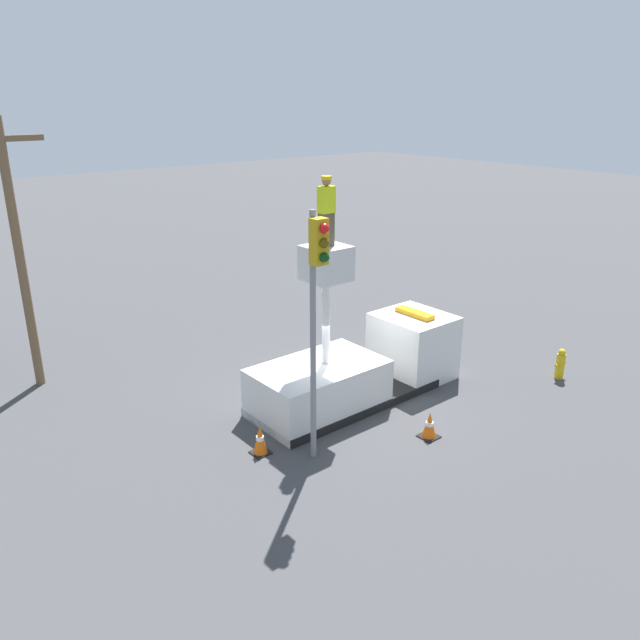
# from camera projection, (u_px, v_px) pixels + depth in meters

# --- Properties ---
(ground_plane) EXTENTS (120.00, 120.00, 0.00)m
(ground_plane) POSITION_uv_depth(u_px,v_px,m) (345.00, 401.00, 17.83)
(ground_plane) COLOR #424244
(bucket_truck) EXTENTS (6.56, 2.23, 4.63)m
(bucket_truck) POSITION_uv_depth(u_px,v_px,m) (359.00, 368.00, 17.84)
(bucket_truck) COLOR black
(bucket_truck) RESTS_ON ground
(worker) EXTENTS (0.40, 0.26, 1.75)m
(worker) POSITION_uv_depth(u_px,v_px,m) (326.00, 211.00, 15.53)
(worker) COLOR brown
(worker) RESTS_ON bucket_truck
(traffic_light_pole) EXTENTS (0.34, 0.57, 5.97)m
(traffic_light_pole) POSITION_uv_depth(u_px,v_px,m) (317.00, 291.00, 13.60)
(traffic_light_pole) COLOR gray
(traffic_light_pole) RESTS_ON ground
(fire_hydrant) EXTENTS (0.50, 0.26, 0.97)m
(fire_hydrant) POSITION_uv_depth(u_px,v_px,m) (560.00, 364.00, 19.11)
(fire_hydrant) COLOR gold
(fire_hydrant) RESTS_ON ground
(traffic_cone_rear) EXTENTS (0.44, 0.44, 0.76)m
(traffic_cone_rear) POSITION_uv_depth(u_px,v_px,m) (260.00, 440.00, 15.10)
(traffic_cone_rear) COLOR black
(traffic_cone_rear) RESTS_ON ground
(traffic_cone_curbside) EXTENTS (0.47, 0.47, 0.70)m
(traffic_cone_curbside) POSITION_uv_depth(u_px,v_px,m) (429.00, 425.00, 15.84)
(traffic_cone_curbside) COLOR black
(traffic_cone_curbside) RESTS_ON ground
(utility_pole) EXTENTS (2.20, 0.26, 7.75)m
(utility_pole) POSITION_uv_depth(u_px,v_px,m) (18.00, 248.00, 17.51)
(utility_pole) COLOR brown
(utility_pole) RESTS_ON ground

